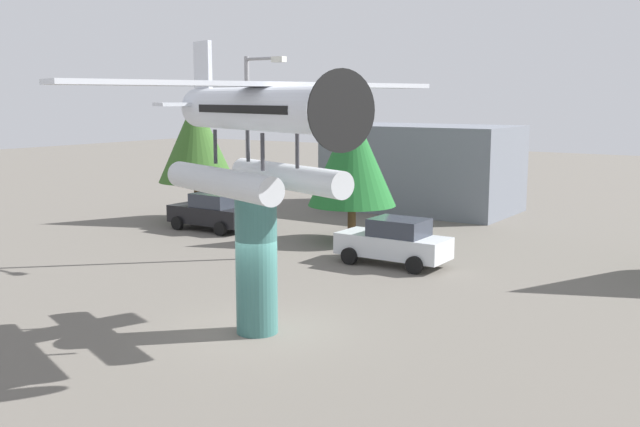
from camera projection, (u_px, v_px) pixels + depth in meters
name	position (u px, v px, depth m)	size (l,w,h in m)	color
ground_plane	(257.00, 332.00, 19.31)	(140.00, 140.00, 0.00)	#605B54
display_pedestal	(256.00, 264.00, 19.02)	(1.10, 1.10, 3.74)	#386B66
floatplane_monument	(257.00, 128.00, 18.36)	(7.19, 10.13, 4.00)	silver
car_near_black	(212.00, 212.00, 34.18)	(4.20, 2.02, 1.76)	black
car_mid_silver	(394.00, 241.00, 27.03)	(4.20, 2.02, 1.76)	silver
streetlight_primary	(252.00, 143.00, 27.33)	(1.84, 0.28, 7.70)	gray
storefront_building	(422.00, 168.00, 40.24)	(10.02, 5.79, 4.70)	slate
tree_west	(196.00, 140.00, 36.55)	(3.86, 3.86, 6.25)	brown
tree_east	(352.00, 157.00, 31.10)	(3.81, 3.81, 5.81)	brown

